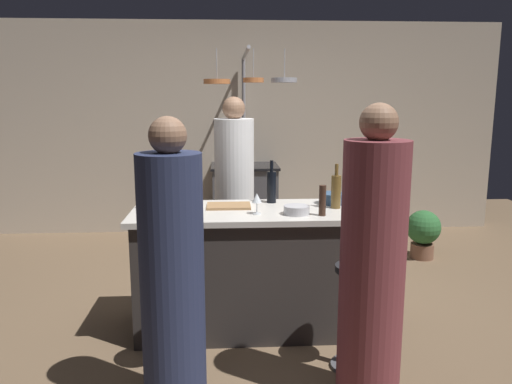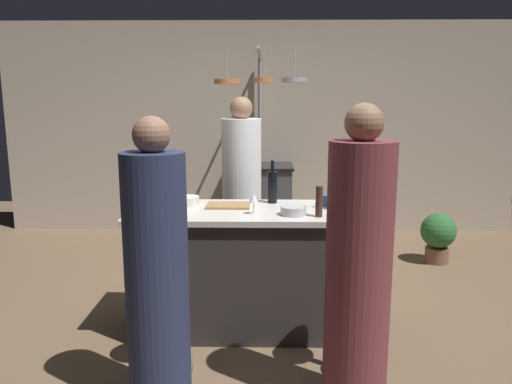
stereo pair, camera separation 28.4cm
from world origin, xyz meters
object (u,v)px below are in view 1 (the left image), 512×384
Objects in this scene: bar_stool_right at (355,312)px; guest_left at (172,281)px; mixing_bowl_ceramic at (187,202)px; stove_range at (245,201)px; cutting_board at (229,206)px; wine_glass_by_chef at (167,198)px; potted_plant at (423,231)px; wine_bottle_amber at (336,191)px; chef at (234,197)px; wine_glass_near_right_guest at (257,199)px; bar_stool_left at (178,316)px; wine_bottle_dark at (272,186)px; guest_right at (372,270)px; wine_bottle_white at (154,193)px; mixing_bowl_steel at (297,210)px; mixing_bowl_blue at (332,198)px; pepper_mill at (322,201)px.

bar_stool_right is 1.20m from guest_left.
bar_stool_right is 3.98× the size of mixing_bowl_ceramic.
stove_range is 2.41m from cutting_board.
cutting_board is 2.19× the size of wine_glass_by_chef.
wine_bottle_amber is (-1.28, -1.50, 0.73)m from potted_plant.
chef is at bearing 125.82° from wine_bottle_amber.
stove_range reaches higher than bar_stool_right.
wine_bottle_amber is at bearing 14.47° from wine_glass_near_right_guest.
wine_bottle_dark is (0.65, 0.86, 0.65)m from bar_stool_left.
guest_left is at bearing -82.48° from wine_glass_by_chef.
stove_range reaches higher than bar_stool_left.
wine_bottle_white is (-1.30, 0.98, 0.25)m from guest_right.
wine_glass_by_chef is 0.24m from mixing_bowl_ceramic.
wine_bottle_amber is (1.10, 0.64, 0.65)m from bar_stool_left.
guest_left is 5.01× the size of wine_bottle_white.
mixing_bowl_steel is (0.47, -0.26, 0.02)m from cutting_board.
cutting_board is 1.80× the size of mixing_bowl_steel.
stove_range is at bearing 93.20° from wine_bottle_dark.
potted_plant is 2.58m from cutting_board.
wine_glass_near_right_guest is at bearing 43.38° from bar_stool_left.
bar_stool_left is 1.47m from mixing_bowl_blue.
wine_bottle_amber reaches higher than pepper_mill.
mixing_bowl_steel is at bearing -70.81° from chef.
chef is 1.73m from bar_stool_left.
wine_glass_near_right_guest is (-1.87, -1.65, 0.71)m from potted_plant.
guest_left is (-0.51, -3.44, 0.30)m from stove_range.
bar_stool_left reaches higher than potted_plant.
wine_bottle_white is 1.33m from mixing_bowl_blue.
wine_glass_by_chef is (-0.43, -0.16, 0.10)m from cutting_board.
guest_left is 1.51m from wine_bottle_amber.
guest_right is at bearing -37.15° from wine_bottle_white.
chef is 1.20m from wine_glass_by_chef.
wine_glass_by_chef is (-1.20, 0.55, 0.63)m from bar_stool_right.
potted_plant is 1.62× the size of wine_bottle_white.
guest_left is at bearing -178.49° from guest_right.
stove_range is 2.60m from wine_bottle_white.
wine_glass_near_right_guest is 0.28m from mixing_bowl_steel.
stove_range is at bearing 103.26° from wine_bottle_amber.
wine_bottle_dark reaches higher than stove_range.
wine_bottle_dark is 1.83× the size of mixing_bowl_steel.
wine_bottle_white reaches higher than bar_stool_right.
wine_bottle_white is 1.02m from mixing_bowl_steel.
pepper_mill is (-0.14, 0.41, 0.63)m from bar_stool_right.
wine_bottle_white reaches higher than mixing_bowl_blue.
mixing_bowl_blue is (0.73, -0.84, 0.15)m from chef.
wine_bottle_dark is (-0.31, 0.45, 0.02)m from pepper_mill.
potted_plant is 2.92× the size of mixing_bowl_steel.
mixing_bowl_ceramic is (-1.08, 0.12, -0.09)m from wine_bottle_amber.
bar_stool_left is at bearing -127.08° from wine_bottle_dark.
wine_glass_by_chef is (0.10, -0.09, -0.02)m from wine_bottle_white.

